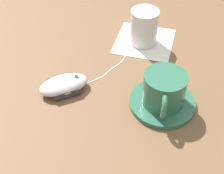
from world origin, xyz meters
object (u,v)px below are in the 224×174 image
Objects in this scene: coffee_cup at (164,90)px; drinking_glass at (144,27)px; computer_mouse at (64,85)px; saucer at (162,103)px.

drinking_glass reaches higher than coffee_cup.
coffee_cup reaches higher than computer_mouse.
drinking_glass is (-0.00, 0.22, 0.00)m from coffee_cup.
coffee_cup is 0.22m from drinking_glass.
coffee_cup is 1.30× the size of drinking_glass.
saucer is 0.21m from computer_mouse.
computer_mouse is (-0.20, 0.06, -0.03)m from coffee_cup.
computer_mouse is at bearing 162.77° from coffee_cup.
saucer is 1.54× the size of drinking_glass.
saucer is 1.19× the size of coffee_cup.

